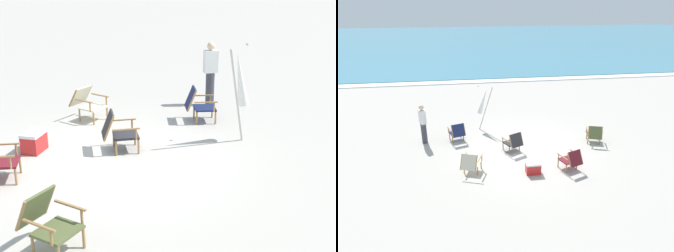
{
  "view_description": "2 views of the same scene",
  "coord_description": "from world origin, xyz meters",
  "views": [
    {
      "loc": [
        7.48,
        2.99,
        3.57
      ],
      "look_at": [
        -0.78,
        1.0,
        0.52
      ],
      "focal_mm": 50.0,
      "sensor_mm": 36.0,
      "label": 1
    },
    {
      "loc": [
        -2.28,
        -9.99,
        5.5
      ],
      "look_at": [
        -0.72,
        0.86,
        0.73
      ],
      "focal_mm": 32.0,
      "sensor_mm": 36.0,
      "label": 2
    }
  ],
  "objects": [
    {
      "name": "beach_chair_front_left",
      "position": [
        1.17,
        -1.55,
        0.43
      ],
      "size": [
        0.8,
        0.89,
        0.8
      ],
      "color": "maroon",
      "rests_on": "ground"
    },
    {
      "name": "sea",
      "position": [
        0.0,
        30.92,
        0.05
      ],
      "size": [
        80.0,
        40.0,
        0.1
      ],
      "primitive_type": "cube",
      "color": "teal",
      "rests_on": "ground"
    },
    {
      "name": "ground_plane",
      "position": [
        0.0,
        0.0,
        0.0
      ],
      "size": [
        80.0,
        80.0,
        0.0
      ],
      "primitive_type": "plane",
      "color": "#B2AAA0"
    },
    {
      "name": "umbrella_furled_white",
      "position": [
        -1.51,
        2.27,
        1.33
      ],
      "size": [
        0.73,
        0.42,
        2.03
      ],
      "color": "#B7B2A8",
      "rests_on": "ground"
    },
    {
      "name": "surf_band",
      "position": [
        0.0,
        10.62,
        0.03
      ],
      "size": [
        80.0,
        1.1,
        0.06
      ],
      "primitive_type": "cube",
      "color": "white",
      "rests_on": "ground"
    },
    {
      "name": "beach_chair_front_right",
      "position": [
        -2.67,
        1.25,
        0.43
      ],
      "size": [
        0.76,
        0.84,
        0.81
      ],
      "color": "#19234C",
      "rests_on": "ground"
    },
    {
      "name": "cooler_box",
      "position": [
        -0.14,
        -1.54,
        0.2
      ],
      "size": [
        0.49,
        0.35,
        0.4
      ],
      "color": "red",
      "rests_on": "ground"
    },
    {
      "name": "person_near_chairs",
      "position": [
        -3.99,
        1.32,
        0.84
      ],
      "size": [
        0.33,
        0.39,
        1.63
      ],
      "color": "#383842",
      "rests_on": "ground"
    },
    {
      "name": "beach_chair_mid_center",
      "position": [
        -0.55,
        0.05,
        0.43
      ],
      "size": [
        0.82,
        0.88,
        0.81
      ],
      "color": "#28282D",
      "rests_on": "ground"
    },
    {
      "name": "beach_chair_far_center",
      "position": [
        2.79,
        0.28,
        0.43
      ],
      "size": [
        0.75,
        0.86,
        0.8
      ],
      "color": "#515B33",
      "rests_on": "ground"
    },
    {
      "name": "beach_chair_back_left",
      "position": [
        -2.21,
        -1.28,
        0.42
      ],
      "size": [
        0.8,
        0.92,
        0.77
      ],
      "color": "beige",
      "rests_on": "ground"
    }
  ]
}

